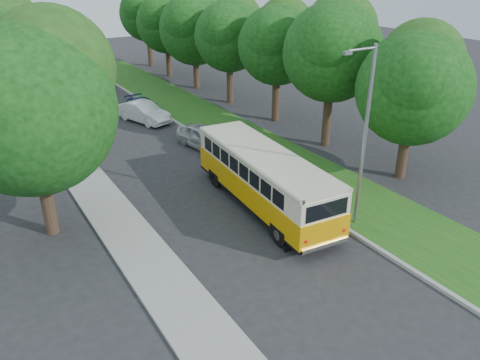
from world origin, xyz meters
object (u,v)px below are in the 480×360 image
lamppost_near (364,134)px  car_white (144,112)px  car_grey (90,81)px  car_silver (204,137)px  vintage_bus (264,180)px  lamppost_far (47,79)px  car_blue (145,107)px

lamppost_near → car_white: lamppost_near is taller
lamppost_near → car_grey: (-2.99, 31.69, -3.70)m
car_silver → car_white: 7.22m
vintage_bus → car_grey: (-0.50, 28.14, -0.79)m
lamppost_near → lamppost_far: size_ratio=1.07×
lamppost_near → vintage_bus: lamppost_near is taller
car_silver → car_white: bearing=90.4°
car_silver → car_blue: 8.76m
lamppost_near → car_silver: bearing=95.7°
lamppost_near → car_silver: (-1.21, 12.19, -3.64)m
car_white → vintage_bus: bearing=-108.4°
car_blue → car_silver: bearing=-91.8°
car_silver → lamppost_far: bearing=131.0°
lamppost_near → car_blue: (-1.75, 20.93, -3.76)m
car_white → lamppost_far: bearing=168.7°
vintage_bus → car_white: size_ratio=2.17×
lamppost_far → car_white: size_ratio=1.66×
lamppost_far → car_silver: (7.70, -6.31, -3.39)m
lamppost_far → car_silver: bearing=-39.4°
lamppost_near → car_grey: 32.04m
lamppost_far → car_white: (6.44, 0.80, -3.37)m
lamppost_far → car_grey: size_ratio=1.56×
car_silver → car_grey: car_silver is taller
car_blue → lamppost_far: bearing=-166.6°
lamppost_near → car_white: 19.79m
lamppost_far → car_grey: 14.86m
lamppost_far → car_white: lamppost_far is taller
vintage_bus → car_blue: vintage_bus is taller
car_grey → vintage_bus: bearing=-90.5°
lamppost_near → car_silver: lamppost_near is taller
lamppost_near → vintage_bus: (-2.50, 3.55, -2.91)m
lamppost_near → car_grey: size_ratio=1.66×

